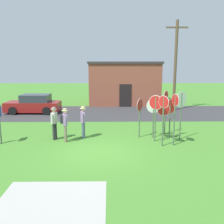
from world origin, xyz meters
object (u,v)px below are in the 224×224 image
Objects in this scene: stop_sign_far_back at (154,111)px; person_in_teal at (54,121)px; stop_sign_rear_left at (166,105)px; parked_car_on_street at (34,104)px; utility_pole at (175,64)px; stop_sign_nearest at (170,112)px; person_in_dark_shirt at (83,120)px; person_with_sunhat at (65,123)px; stop_sign_leaning_right at (181,106)px; stop_sign_tallest at (163,115)px; stop_sign_rear_right at (175,112)px; stop_sign_leaning_left at (140,111)px; stop_sign_center_cluster at (155,110)px; stop_sign_low_front at (163,113)px.

person_in_teal is (-5.28, -0.24, -0.49)m from stop_sign_far_back.
stop_sign_rear_left is 6.21m from person_in_teal.
utility_pole is at bearing 5.23° from parked_car_on_street.
person_in_teal is at bearing -66.19° from parked_car_on_street.
stop_sign_far_back is 0.89m from stop_sign_nearest.
person_with_sunhat is at bearing -144.59° from person_in_dark_shirt.
stop_sign_nearest is 0.65m from stop_sign_leaning_right.
stop_sign_nearest is 0.81m from stop_sign_rear_left.
stop_sign_tallest reaches higher than person_in_dark_shirt.
stop_sign_rear_right is at bearing -90.47° from stop_sign_rear_left.
person_in_teal is (-6.07, 1.07, -0.70)m from stop_sign_rear_right.
stop_sign_nearest is (0.45, 0.43, 0.10)m from stop_sign_tallest.
stop_sign_leaning_left is 2.17m from stop_sign_leaning_right.
stop_sign_far_back is at bearing -39.77° from parked_car_on_street.
stop_sign_far_back is 0.89× the size of stop_sign_center_cluster.
stop_sign_leaning_right reaches higher than stop_sign_rear_left.
stop_sign_low_front is (-0.23, -0.97, 0.30)m from stop_sign_tallest.
person_in_teal is (-4.55, -0.31, -0.48)m from stop_sign_leaning_left.
stop_sign_rear_left reaches higher than stop_sign_leaning_left.
stop_sign_nearest is at bearing 153.70° from stop_sign_leaning_right.
stop_sign_tallest is at bearing -106.84° from stop_sign_rear_left.
stop_sign_rear_right reaches higher than person_in_dark_shirt.
stop_sign_far_back is 1.45m from stop_sign_low_front.
stop_sign_tallest is at bearing -2.13° from person_in_teal.
stop_sign_rear_right is at bearing -38.90° from stop_sign_center_cluster.
person_with_sunhat is (-5.55, -0.63, -0.44)m from stop_sign_nearest.
parked_car_on_street is (-11.72, -1.07, -3.22)m from utility_pole.
parked_car_on_street is 2.01× the size of stop_sign_leaning_left.
person_in_teal is at bearing 179.75° from stop_sign_leaning_right.
utility_pole reaches higher than stop_sign_nearest.
stop_sign_low_front is at bearing -12.13° from person_in_teal.
stop_sign_rear_right is 1.20m from stop_sign_leaning_right.
stop_sign_rear_left is at bearing 59.44° from stop_sign_center_cluster.
stop_sign_leaning_right is 5.23m from person_in_dark_shirt.
stop_sign_nearest is 0.83× the size of stop_sign_leaning_right.
stop_sign_far_back reaches higher than person_in_teal.
person_in_dark_shirt is (-3.04, -0.09, -0.48)m from stop_sign_leaning_left.
stop_sign_rear_right is at bearing -6.88° from person_with_sunhat.
stop_sign_rear_right reaches higher than stop_sign_leaning_right.
stop_sign_far_back is 0.84× the size of stop_sign_leaning_right.
stop_sign_low_front reaches higher than parked_car_on_street.
person_in_teal is 1.00× the size of person_with_sunhat.
utility_pole is at bearing 69.93° from stop_sign_center_cluster.
stop_sign_rear_left is at bearing 9.60° from person_in_dark_shirt.
stop_sign_far_back reaches higher than stop_sign_nearest.
parked_car_on_street is at bearing 137.65° from stop_sign_center_cluster.
stop_sign_center_cluster is 0.80m from stop_sign_low_front.
person_in_teal is at bearing 177.87° from stop_sign_tallest.
stop_sign_rear_right reaches higher than person_in_teal.
stop_sign_leaning_left is 4.01m from person_with_sunhat.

